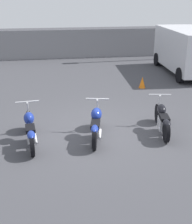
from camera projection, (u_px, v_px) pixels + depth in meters
ground_plane at (95, 132)px, 9.16m from camera, size 60.00×60.00×0.00m
fence_back at (66, 44)px, 19.09m from camera, size 40.00×0.04×1.74m
motorcycle_slot_0 at (30, 129)px, 8.32m from camera, size 0.66×2.13×0.97m
motorcycle_slot_1 at (96, 124)px, 8.59m from camera, size 0.74×1.95×0.98m
motorcycle_slot_2 at (162, 119)px, 8.99m from camera, size 0.69×1.95×0.96m
parked_van at (188, 49)px, 15.52m from camera, size 2.42×5.01×2.17m
traffic_cone_near at (142, 82)px, 13.32m from camera, size 0.28×0.28×0.47m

